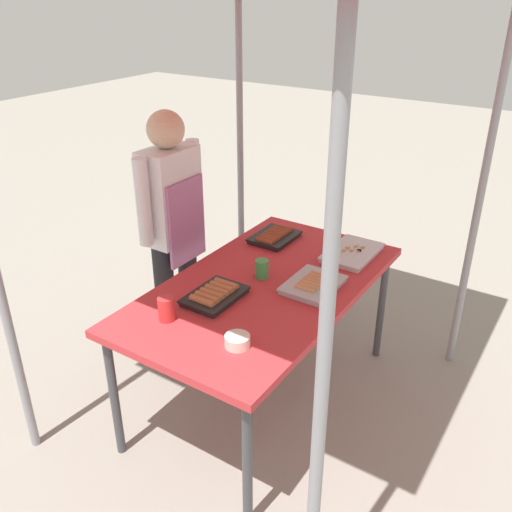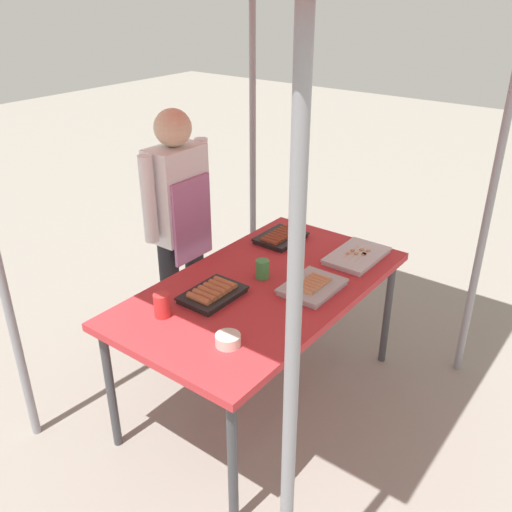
% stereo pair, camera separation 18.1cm
% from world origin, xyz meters
% --- Properties ---
extents(ground_plane, '(18.00, 18.00, 0.00)m').
position_xyz_m(ground_plane, '(0.00, 0.00, 0.00)').
color(ground_plane, gray).
extents(stall_table, '(1.60, 0.90, 0.75)m').
position_xyz_m(stall_table, '(0.00, 0.00, 0.70)').
color(stall_table, '#C63338').
rests_on(stall_table, ground).
extents(tray_grilled_sausages, '(0.31, 0.22, 0.06)m').
position_xyz_m(tray_grilled_sausages, '(-0.26, 0.12, 0.77)').
color(tray_grilled_sausages, black).
rests_on(tray_grilled_sausages, stall_table).
extents(tray_meat_skewers, '(0.39, 0.25, 0.04)m').
position_xyz_m(tray_meat_skewers, '(0.56, -0.24, 0.77)').
color(tray_meat_skewers, silver).
rests_on(tray_meat_skewers, stall_table).
extents(tray_pork_links, '(0.33, 0.24, 0.05)m').
position_xyz_m(tray_pork_links, '(0.11, -0.23, 0.77)').
color(tray_pork_links, '#ADADB2').
rests_on(tray_pork_links, stall_table).
extents(tray_spring_rolls, '(0.29, 0.22, 0.05)m').
position_xyz_m(tray_spring_rolls, '(0.50, 0.24, 0.77)').
color(tray_spring_rolls, black).
rests_on(tray_spring_rolls, stall_table).
extents(condiment_bowl, '(0.11, 0.11, 0.05)m').
position_xyz_m(condiment_bowl, '(-0.52, -0.19, 0.78)').
color(condiment_bowl, silver).
rests_on(condiment_bowl, stall_table).
extents(drink_cup_near_edge, '(0.07, 0.07, 0.10)m').
position_xyz_m(drink_cup_near_edge, '(0.06, 0.05, 0.80)').
color(drink_cup_near_edge, '#3F994C').
rests_on(drink_cup_near_edge, stall_table).
extents(drink_cup_by_wok, '(0.08, 0.08, 0.12)m').
position_xyz_m(drink_cup_by_wok, '(-0.53, 0.20, 0.81)').
color(drink_cup_by_wok, red).
rests_on(drink_cup_by_wok, stall_table).
extents(vendor_woman, '(0.52, 0.23, 1.54)m').
position_xyz_m(vendor_woman, '(0.12, 0.71, 0.91)').
color(vendor_woman, black).
rests_on(vendor_woman, ground).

